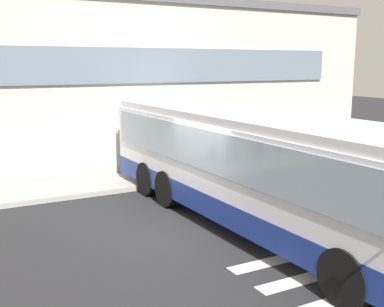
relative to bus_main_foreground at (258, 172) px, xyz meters
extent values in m
cube|color=#232326|center=(-1.75, 0.51, -1.35)|extent=(80.00, 90.00, 0.02)
cube|color=silver|center=(0.25, -2.79, -1.33)|extent=(4.40, 0.36, 0.01)
cube|color=silver|center=(0.25, -1.89, -1.33)|extent=(4.40, 0.36, 0.01)
cube|color=beige|center=(-1.75, 12.51, 1.63)|extent=(23.31, 12.00, 5.94)
cube|color=#56565B|center=(-1.75, 12.51, 4.75)|extent=(23.51, 12.20, 0.30)
cube|color=slate|center=(-0.75, 6.47, 2.46)|extent=(17.31, 0.10, 1.20)
cube|color=#9E9B93|center=(-1.75, 5.31, -1.26)|extent=(27.31, 2.00, 0.15)
cube|color=silver|center=(0.00, 0.02, 0.09)|extent=(2.89, 11.36, 2.15)
cube|color=navy|center=(0.00, 0.02, -0.71)|extent=(2.93, 11.40, 0.55)
cube|color=silver|center=(0.00, 0.02, 1.26)|extent=(2.78, 11.16, 0.20)
cube|color=#8C9EAD|center=(1.28, 0.36, 0.59)|extent=(0.34, 10.09, 0.95)
cube|color=#8C9EAD|center=(-1.30, 0.28, 0.59)|extent=(0.34, 10.09, 0.95)
cylinder|color=black|center=(-1.06, -3.86, -0.84)|extent=(0.33, 1.01, 1.00)
cylinder|color=black|center=(1.10, 2.50, -0.84)|extent=(0.33, 1.01, 1.00)
cylinder|color=black|center=(-1.25, 2.43, -0.84)|extent=(0.33, 1.01, 1.00)
cylinder|color=black|center=(1.06, 3.80, -0.84)|extent=(0.33, 1.01, 1.00)
cylinder|color=black|center=(-1.29, 3.73, -0.84)|extent=(0.33, 1.01, 1.00)
camera|label=1|loc=(-6.54, -8.87, 2.52)|focal=44.08mm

